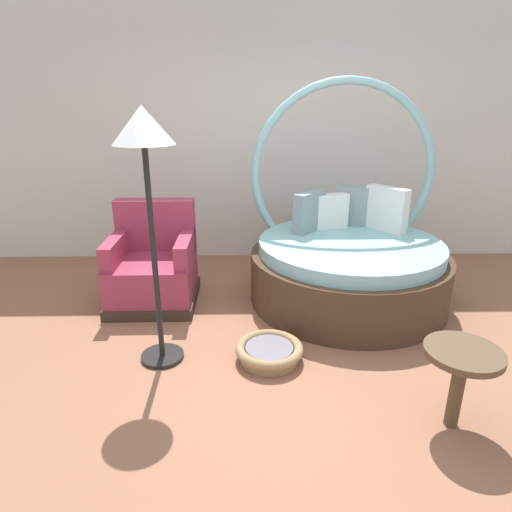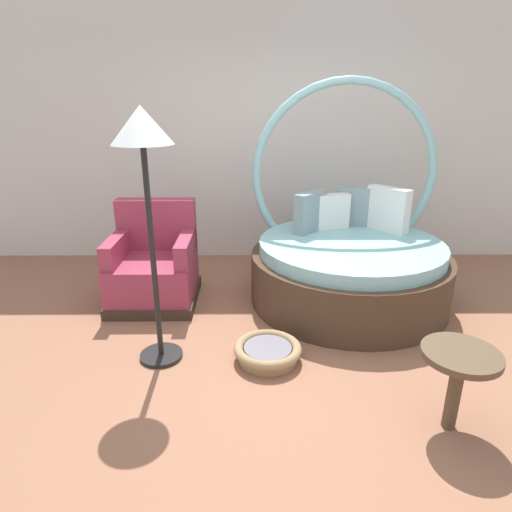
# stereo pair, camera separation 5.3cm
# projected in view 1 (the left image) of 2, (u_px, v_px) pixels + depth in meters

# --- Properties ---
(ground_plane) EXTENTS (8.00, 8.00, 0.02)m
(ground_plane) POSITION_uv_depth(u_px,v_px,m) (279.00, 367.00, 3.20)
(ground_plane) COLOR #936047
(back_wall) EXTENTS (8.00, 0.12, 2.86)m
(back_wall) POSITION_uv_depth(u_px,v_px,m) (266.00, 137.00, 4.99)
(back_wall) COLOR silver
(back_wall) RESTS_ON ground_plane
(round_daybed) EXTENTS (1.86, 1.86, 2.05)m
(round_daybed) POSITION_uv_depth(u_px,v_px,m) (347.00, 258.00, 4.18)
(round_daybed) COLOR #473323
(round_daybed) RESTS_ON ground_plane
(red_armchair) EXTENTS (0.80, 0.80, 0.94)m
(red_armchair) POSITION_uv_depth(u_px,v_px,m) (154.00, 268.00, 4.12)
(red_armchair) COLOR #38281E
(red_armchair) RESTS_ON ground_plane
(pet_basket) EXTENTS (0.51, 0.51, 0.13)m
(pet_basket) POSITION_uv_depth(u_px,v_px,m) (269.00, 351.00, 3.25)
(pet_basket) COLOR #9E7F56
(pet_basket) RESTS_ON ground_plane
(side_table) EXTENTS (0.44, 0.44, 0.52)m
(side_table) POSITION_uv_depth(u_px,v_px,m) (462.00, 364.00, 2.48)
(side_table) COLOR brown
(side_table) RESTS_ON ground_plane
(floor_lamp) EXTENTS (0.40, 0.40, 1.82)m
(floor_lamp) POSITION_uv_depth(u_px,v_px,m) (145.00, 152.00, 2.77)
(floor_lamp) COLOR black
(floor_lamp) RESTS_ON ground_plane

